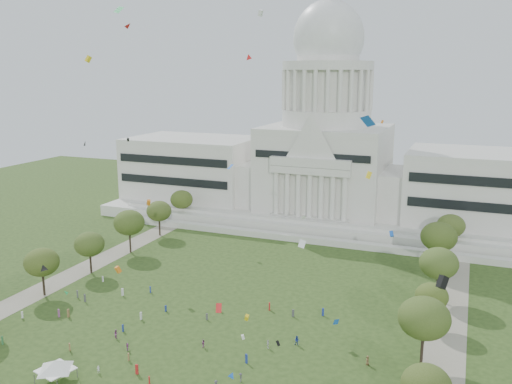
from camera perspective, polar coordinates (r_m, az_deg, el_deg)
ground at (r=107.59m, az=-9.36°, el=-17.57°), size 400.00×400.00×0.00m
capitol at (r=201.35m, az=7.27°, el=3.45°), size 160.00×64.50×91.30m
path_left at (r=155.81m, az=-18.98°, el=-8.33°), size 8.00×160.00×0.04m
path_right at (r=121.52m, az=19.36°, el=-14.43°), size 8.00×160.00×0.04m
row_tree_l_2 at (r=142.34m, az=-21.63°, el=-6.89°), size 8.42×8.42×11.97m
row_tree_r_2 at (r=106.16m, az=17.29°, el=-12.56°), size 9.55×9.55×13.58m
row_tree_l_3 at (r=153.58m, az=-17.13°, el=-5.27°), size 8.12×8.12×11.55m
row_tree_r_3 at (r=122.81m, az=18.01°, el=-10.41°), size 7.01×7.01×9.98m
row_tree_l_4 at (r=167.34m, az=-13.21°, el=-3.16°), size 9.29×9.29×13.21m
row_tree_r_4 at (r=136.57m, az=18.70°, el=-7.13°), size 9.19×9.19×13.06m
row_tree_l_5 at (r=183.13m, az=-10.18°, el=-1.99°), size 8.33×8.33×11.85m
row_tree_r_5 at (r=155.62m, az=18.69°, el=-4.48°), size 9.82×9.82×13.96m
row_tree_l_6 at (r=199.08m, az=-7.84°, el=-0.78°), size 8.19×8.19×11.64m
row_tree_r_6 at (r=173.19m, az=19.84°, el=-3.36°), size 8.42×8.42×11.97m
event_tent at (r=106.05m, az=-20.39°, el=-16.69°), size 9.16×9.16×4.21m
person_0 at (r=108.07m, az=11.67°, el=-16.97°), size 0.98×1.06×1.82m
person_2 at (r=112.81m, az=4.34°, el=-15.34°), size 1.08×0.79×2.01m
person_3 at (r=101.19m, az=-1.64°, el=-18.94°), size 0.99×1.22×1.69m
person_4 at (r=112.30m, az=-5.57°, el=-15.58°), size 0.72×1.09×1.72m
person_5 at (r=113.68m, az=-13.38°, el=-15.56°), size 1.25×1.55×1.58m
person_7 at (r=107.57m, az=-16.26°, el=-17.49°), size 0.64×0.66×1.46m
person_8 at (r=118.84m, az=-14.52°, el=-14.25°), size 1.03×0.83×1.84m
person_10 at (r=111.51m, az=1.26°, el=-15.72°), size 0.93×1.18×1.78m
distant_crowd at (r=124.84m, az=-11.80°, el=-12.78°), size 62.48×38.42×1.90m
kite_swarm at (r=97.59m, az=-6.75°, el=-2.06°), size 88.39×99.41×64.75m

